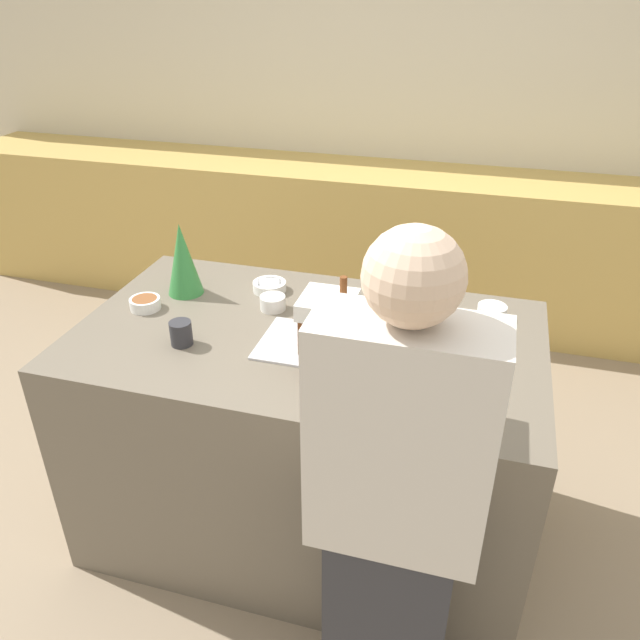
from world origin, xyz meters
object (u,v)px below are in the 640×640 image
Objects in this scene: candy_bowl_beside_tree at (269,286)px; person at (394,519)px; decorative_tree at (183,259)px; baking_tray at (328,347)px; mug at (181,333)px; gingerbread_house at (328,320)px; candy_bowl_near_tray_right at (273,302)px; candy_bowl_center_rear at (492,311)px; candy_bowl_far_left at (145,303)px; candy_bowl_near_tray_left at (403,291)px.

person is at bearing -54.84° from candy_bowl_beside_tree.
candy_bowl_beside_tree is at bearing 18.72° from decorative_tree.
baking_tray is 0.70m from decorative_tree.
candy_bowl_beside_tree is at bearing 72.31° from mug.
gingerbread_house is 0.68m from decorative_tree.
candy_bowl_beside_tree is 0.15m from candy_bowl_near_tray_right.
decorative_tree is 0.18× the size of person.
baking_tray is 3.53× the size of candy_bowl_beside_tree.
gingerbread_house is at bearing -20.84° from decorative_tree.
candy_bowl_beside_tree is at bearing -179.04° from candy_bowl_center_rear.
candy_bowl_center_rear is 0.80m from candy_bowl_near_tray_right.
decorative_tree is 2.52× the size of candy_bowl_far_left.
decorative_tree is 2.71× the size of candy_bowl_center_rear.
candy_bowl_near_tray_right reaches higher than baking_tray.
mug is at bearing -107.69° from candy_bowl_beside_tree.
gingerbread_house is 0.15× the size of person.
baking_tray is at bearing -20.86° from decorative_tree.
mug is at bearing -140.91° from candy_bowl_near_tray_left.
gingerbread_house is at bearing 13.04° from mug.
candy_bowl_center_rear is 1.10m from mug.
baking_tray is 0.69m from person.
decorative_tree is 0.35m from candy_bowl_beside_tree.
candy_bowl_near_tray_right is (-0.27, 0.21, 0.03)m from baking_tray.
person is at bearing -100.72° from candy_bowl_center_rear.
candy_bowl_near_tray_left is at bearing 66.91° from gingerbread_house.
decorative_tree is at bearing 62.26° from candy_bowl_far_left.
candy_bowl_center_rear is 0.85m from candy_bowl_beside_tree.
decorative_tree is at bearing 159.14° from baking_tray.
person is at bearing -32.66° from candy_bowl_far_left.
gingerbread_house reaches higher than candy_bowl_beside_tree.
gingerbread_house reaches higher than candy_bowl_far_left.
candy_bowl_near_tray_left reaches higher than candy_bowl_far_left.
candy_bowl_near_tray_left is (0.82, 0.18, -0.11)m from decorative_tree.
candy_bowl_center_rear is at bearing 12.75° from candy_bowl_far_left.
candy_bowl_center_rear is at bearing -10.67° from candy_bowl_near_tray_left.
candy_bowl_far_left is (-0.09, -0.16, -0.12)m from decorative_tree.
candy_bowl_center_rear is (1.15, 0.12, -0.11)m from decorative_tree.
baking_tray is 0.34m from candy_bowl_near_tray_right.
person is (0.81, -0.49, -0.13)m from mug.
candy_bowl_beside_tree is (0.39, 0.27, -0.00)m from candy_bowl_far_left.
candy_bowl_near_tray_right is at bearing -65.45° from candy_bowl_beside_tree.
candy_bowl_near_tray_right is 0.06× the size of person.
gingerbread_house is 0.49m from mug.
decorative_tree is 3.00× the size of candy_bowl_near_tray_right.
candy_bowl_beside_tree is (-0.51, -0.08, -0.01)m from candy_bowl_near_tray_left.
decorative_tree is (-0.64, 0.24, 0.04)m from gingerbread_house.
candy_bowl_beside_tree is at bearing 125.16° from person.
candy_bowl_near_tray_left reaches higher than candy_bowl_center_rear.
candy_bowl_beside_tree is 1.55× the size of mug.
mug is (-0.99, -0.47, 0.02)m from candy_bowl_center_rear.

